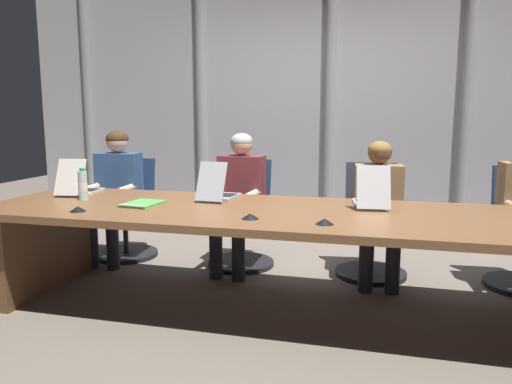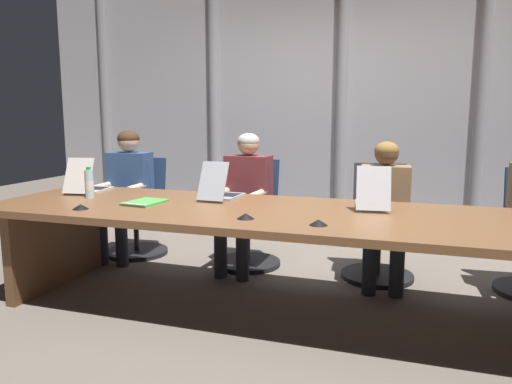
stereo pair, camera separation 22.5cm
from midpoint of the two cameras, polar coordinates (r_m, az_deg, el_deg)
The scene contains 17 objects.
ground_plane at distance 3.50m, azimuth 1.12°, elevation -13.85°, with size 13.46×13.46×0.00m, color #6B6056.
conference_table at distance 3.32m, azimuth 1.15°, elevation -4.41°, with size 4.22×1.19×0.72m.
curtain_backdrop at distance 5.23m, azimuth 6.47°, elevation 10.70°, with size 6.73×0.16×3.04m.
laptop_left_end at distance 4.26m, azimuth -21.28°, elevation 0.56°, with size 0.28×0.47×0.29m.
laptop_left_mid at distance 3.74m, azimuth -6.05°, elevation 0.02°, with size 0.24×0.45×0.29m.
laptop_center at distance 3.49m, azimuth 11.45°, elevation -0.72°, with size 0.28×0.46×0.30m.
office_chair_left_end at distance 4.94m, azimuth -16.04°, elevation -3.09°, with size 0.60×0.60×0.94m.
office_chair_left_mid at distance 4.48m, azimuth -3.04°, elevation -3.93°, with size 0.60×0.60×0.95m.
office_chair_center at distance 4.28m, azimuth 11.83°, elevation -4.74°, with size 0.60×0.60×0.95m.
person_left_end at distance 4.77m, azimuth -17.38°, elevation 0.61°, with size 0.44×0.56×1.21m.
person_left_mid at distance 4.26m, azimuth -3.54°, elevation -0.14°, with size 0.42×0.56×1.20m.
person_center at distance 4.06m, azimuth 12.58°, elevation -1.20°, with size 0.43×0.57×1.15m.
water_bottle_primary at distance 3.94m, azimuth -21.09°, elevation 0.70°, with size 0.07×0.07×0.24m.
conference_mic_left_side at distance 2.89m, azimuth 5.80°, elevation -3.44°, with size 0.11×0.11×0.04m, color black.
conference_mic_middle at distance 3.50m, azimuth -21.80°, elevation -1.85°, with size 0.11×0.11×0.04m, color black.
conference_mic_right_side at distance 3.02m, azimuth -2.82°, elevation -2.84°, with size 0.11×0.11×0.04m, color black.
spiral_notepad at distance 3.61m, azimuth -14.89°, elevation -1.35°, with size 0.25×0.33×0.03m.
Camera 1 is at (0.64, -3.17, 1.36)m, focal length 34.32 mm.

